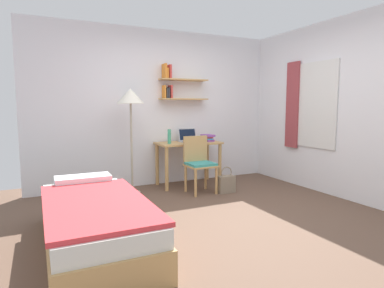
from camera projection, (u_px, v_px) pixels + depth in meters
ground_plane at (223, 218)px, 3.90m from camera, size 5.28×5.28×0.00m
wall_back at (163, 108)px, 5.57m from camera, size 4.40×0.27×2.60m
wall_right at (344, 108)px, 4.66m from camera, size 0.10×4.40×2.60m
bed at (95, 222)px, 3.09m from camera, size 0.89×1.97×0.54m
desk at (188, 150)px, 5.50m from camera, size 1.06×0.55×0.73m
desk_chair at (199, 162)px, 5.05m from camera, size 0.44×0.42×0.87m
standing_lamp at (131, 101)px, 4.85m from camera, size 0.41×0.41×1.59m
laptop at (188, 138)px, 5.58m from camera, size 0.33×0.24×0.23m
water_bottle at (169, 137)px, 5.24m from camera, size 0.06×0.06×0.23m
book_stack at (208, 138)px, 5.62m from camera, size 0.20×0.25×0.11m
handbag at (226, 184)px, 5.05m from camera, size 0.27×0.13×0.41m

